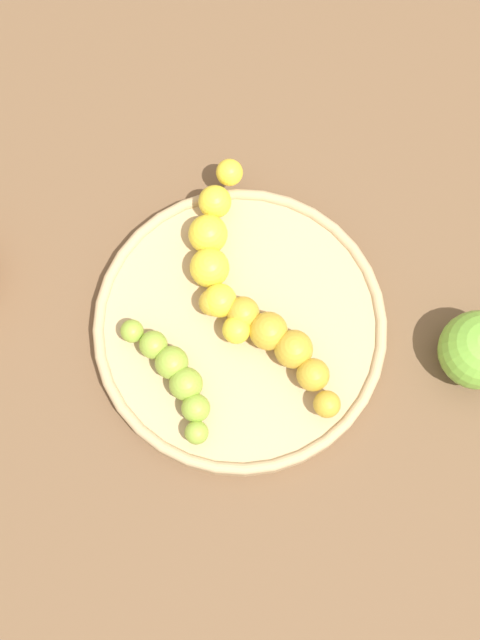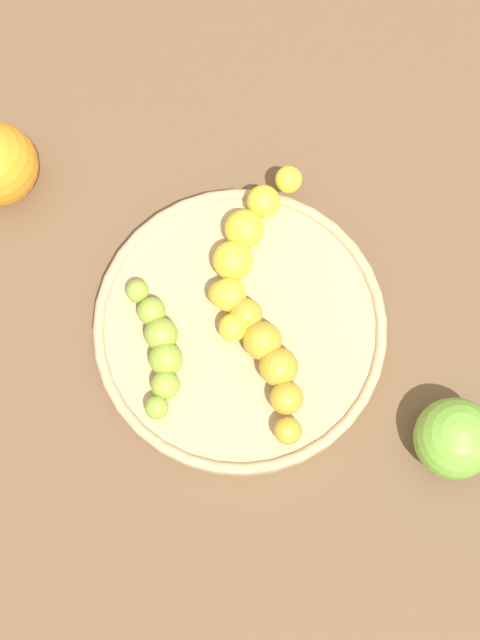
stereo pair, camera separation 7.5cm
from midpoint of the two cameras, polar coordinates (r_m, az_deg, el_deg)
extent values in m
plane|color=brown|center=(0.79, -2.68, -1.23)|extent=(2.40, 2.40, 0.00)
cylinder|color=tan|center=(0.78, -2.71, -1.07)|extent=(0.26, 0.26, 0.02)
torus|color=tan|center=(0.77, -2.74, -0.91)|extent=(0.26, 0.26, 0.01)
sphere|color=gold|center=(0.74, 2.81, -6.03)|extent=(0.02, 0.02, 0.02)
sphere|color=gold|center=(0.74, 1.92, -4.12)|extent=(0.03, 0.03, 0.03)
sphere|color=gold|center=(0.74, 0.68, -2.45)|extent=(0.03, 0.03, 0.03)
sphere|color=gold|center=(0.75, -0.87, -1.07)|extent=(0.03, 0.03, 0.03)
sphere|color=gold|center=(0.75, -2.66, -0.03)|extent=(0.03, 0.03, 0.03)
sphere|color=gold|center=(0.76, -4.61, 0.61)|extent=(0.02, 0.02, 0.02)
sphere|color=yellow|center=(0.80, -3.37, 9.05)|extent=(0.02, 0.02, 0.02)
sphere|color=yellow|center=(0.79, -4.35, 7.16)|extent=(0.03, 0.03, 0.03)
sphere|color=yellow|center=(0.77, -4.82, 5.07)|extent=(0.03, 0.03, 0.03)
sphere|color=yellow|center=(0.76, -4.75, 2.89)|extent=(0.03, 0.03, 0.03)
sphere|color=yellow|center=(0.76, -4.11, 0.74)|extent=(0.03, 0.03, 0.03)
sphere|color=yellow|center=(0.75, -2.94, -1.22)|extent=(0.02, 0.02, 0.02)
sphere|color=#8CAD38|center=(0.74, -5.46, -7.93)|extent=(0.02, 0.02, 0.02)
sphere|color=#8CAD38|center=(0.74, -5.75, -6.25)|extent=(0.02, 0.02, 0.02)
sphere|color=#8CAD38|center=(0.74, -6.37, -4.69)|extent=(0.03, 0.03, 0.03)
sphere|color=#8CAD38|center=(0.75, -7.27, -3.30)|extent=(0.03, 0.03, 0.03)
sphere|color=#8CAD38|center=(0.76, -8.43, -2.14)|extent=(0.02, 0.02, 0.02)
sphere|color=#8CAD38|center=(0.76, -9.78, -1.24)|extent=(0.02, 0.02, 0.02)
sphere|color=#72B238|center=(0.76, 12.55, -2.44)|extent=(0.07, 0.07, 0.07)
camera|label=1|loc=(0.04, -92.91, -10.79)|focal=49.36mm
camera|label=2|loc=(0.04, 87.09, 10.79)|focal=49.36mm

